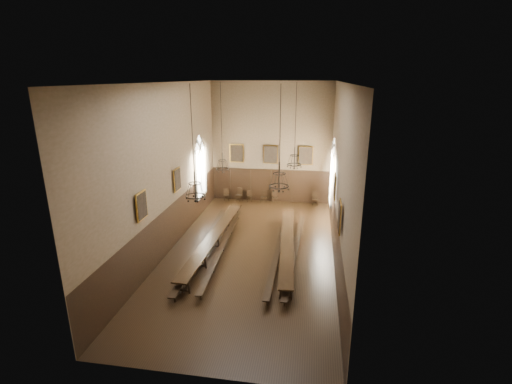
% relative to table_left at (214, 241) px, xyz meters
% --- Properties ---
extents(floor, '(9.00, 18.00, 0.02)m').
position_rel_table_left_xyz_m(floor, '(2.11, -0.21, -0.41)').
color(floor, black).
rests_on(floor, ground).
extents(ceiling, '(9.00, 18.00, 0.02)m').
position_rel_table_left_xyz_m(ceiling, '(2.11, -0.21, 8.61)').
color(ceiling, black).
rests_on(ceiling, ground).
extents(wall_back, '(9.00, 0.02, 9.00)m').
position_rel_table_left_xyz_m(wall_back, '(2.11, 8.80, 4.10)').
color(wall_back, '#79614A').
rests_on(wall_back, ground).
extents(wall_front, '(9.00, 0.02, 9.00)m').
position_rel_table_left_xyz_m(wall_front, '(2.11, -9.22, 4.10)').
color(wall_front, '#79614A').
rests_on(wall_front, ground).
extents(wall_left, '(0.02, 18.00, 9.00)m').
position_rel_table_left_xyz_m(wall_left, '(-2.40, -0.21, 4.10)').
color(wall_left, '#79614A').
rests_on(wall_left, ground).
extents(wall_right, '(0.02, 18.00, 9.00)m').
position_rel_table_left_xyz_m(wall_right, '(6.62, -0.21, 4.10)').
color(wall_right, '#79614A').
rests_on(wall_right, ground).
extents(wainscot_panelling, '(9.00, 18.00, 2.50)m').
position_rel_table_left_xyz_m(wainscot_panelling, '(2.11, -0.21, 0.85)').
color(wainscot_panelling, black).
rests_on(wainscot_panelling, floor).
extents(table_left, '(1.08, 10.36, 0.81)m').
position_rel_table_left_xyz_m(table_left, '(0.00, 0.00, 0.00)').
color(table_left, black).
rests_on(table_left, floor).
extents(table_right, '(1.31, 9.75, 0.76)m').
position_rel_table_left_xyz_m(table_right, '(4.09, -0.06, -0.02)').
color(table_right, black).
rests_on(table_right, floor).
extents(bench_left_outer, '(0.72, 10.70, 0.48)m').
position_rel_table_left_xyz_m(bench_left_outer, '(-0.49, -0.47, -0.10)').
color(bench_left_outer, black).
rests_on(bench_left_outer, floor).
extents(bench_left_inner, '(0.69, 10.35, 0.47)m').
position_rel_table_left_xyz_m(bench_left_inner, '(0.58, -0.29, -0.11)').
color(bench_left_inner, black).
rests_on(bench_left_inner, floor).
extents(bench_right_inner, '(0.31, 9.79, 0.44)m').
position_rel_table_left_xyz_m(bench_right_inner, '(3.63, -0.47, -0.12)').
color(bench_right_inner, black).
rests_on(bench_right_inner, floor).
extents(bench_right_outer, '(0.70, 10.04, 0.45)m').
position_rel_table_left_xyz_m(bench_right_outer, '(4.56, -0.33, -0.12)').
color(bench_right_outer, black).
rests_on(bench_right_outer, floor).
extents(chair_0, '(0.50, 0.50, 0.90)m').
position_rel_table_left_xyz_m(chair_0, '(-1.29, 8.31, -0.13)').
color(chair_0, black).
rests_on(chair_0, floor).
extents(chair_1, '(0.58, 0.58, 1.04)m').
position_rel_table_left_xyz_m(chair_1, '(-0.29, 8.30, -0.09)').
color(chair_1, black).
rests_on(chair_1, floor).
extents(chair_2, '(0.44, 0.44, 0.86)m').
position_rel_table_left_xyz_m(chair_2, '(0.54, 8.35, -0.14)').
color(chair_2, black).
rests_on(chair_2, floor).
extents(chair_3, '(0.46, 0.46, 0.91)m').
position_rel_table_left_xyz_m(chair_3, '(1.65, 8.31, -0.13)').
color(chair_3, black).
rests_on(chair_3, floor).
extents(chair_4, '(0.46, 0.46, 0.87)m').
position_rel_table_left_xyz_m(chair_4, '(2.50, 8.38, -0.14)').
color(chair_4, black).
rests_on(chair_4, floor).
extents(chair_7, '(0.49, 0.49, 1.03)m').
position_rel_table_left_xyz_m(chair_7, '(5.56, 8.30, -0.09)').
color(chair_7, black).
rests_on(chair_7, floor).
extents(chandelier_back_left, '(0.77, 0.77, 4.99)m').
position_rel_table_left_xyz_m(chandelier_back_left, '(0.10, 1.92, 4.12)').
color(chandelier_back_left, black).
rests_on(chandelier_back_left, ceiling).
extents(chandelier_back_right, '(0.82, 0.82, 4.67)m').
position_rel_table_left_xyz_m(chandelier_back_right, '(4.23, 2.21, 4.39)').
color(chandelier_back_right, black).
rests_on(chandelier_back_right, ceiling).
extents(chandelier_front_left, '(0.91, 0.91, 5.06)m').
position_rel_table_left_xyz_m(chandelier_front_left, '(0.08, -3.12, 4.01)').
color(chandelier_front_left, black).
rests_on(chandelier_front_left, ceiling).
extents(chandelier_front_right, '(0.86, 0.86, 4.41)m').
position_rel_table_left_xyz_m(chandelier_front_right, '(3.88, -3.16, 4.63)').
color(chandelier_front_right, black).
rests_on(chandelier_front_right, ceiling).
extents(portrait_back_0, '(1.10, 0.12, 1.40)m').
position_rel_table_left_xyz_m(portrait_back_0, '(-0.49, 8.67, 3.30)').
color(portrait_back_0, '#AB7B29').
rests_on(portrait_back_0, wall_back).
extents(portrait_back_1, '(1.10, 0.12, 1.40)m').
position_rel_table_left_xyz_m(portrait_back_1, '(2.11, 8.67, 3.30)').
color(portrait_back_1, '#AB7B29').
rests_on(portrait_back_1, wall_back).
extents(portrait_back_2, '(1.10, 0.12, 1.40)m').
position_rel_table_left_xyz_m(portrait_back_2, '(4.71, 8.67, 3.30)').
color(portrait_back_2, '#AB7B29').
rests_on(portrait_back_2, wall_back).
extents(portrait_left_0, '(0.12, 1.00, 1.30)m').
position_rel_table_left_xyz_m(portrait_left_0, '(-2.27, 0.79, 3.30)').
color(portrait_left_0, '#AB7B29').
rests_on(portrait_left_0, wall_left).
extents(portrait_left_1, '(0.12, 1.00, 1.30)m').
position_rel_table_left_xyz_m(portrait_left_1, '(-2.27, -3.71, 3.30)').
color(portrait_left_1, '#AB7B29').
rests_on(portrait_left_1, wall_left).
extents(portrait_right_0, '(0.12, 1.00, 1.30)m').
position_rel_table_left_xyz_m(portrait_right_0, '(6.49, 0.79, 3.30)').
color(portrait_right_0, '#AB7B29').
rests_on(portrait_right_0, wall_right).
extents(portrait_right_1, '(0.12, 1.00, 1.30)m').
position_rel_table_left_xyz_m(portrait_right_1, '(6.49, -3.71, 3.30)').
color(portrait_right_1, '#AB7B29').
rests_on(portrait_right_1, wall_right).
extents(window_right, '(0.20, 2.20, 4.60)m').
position_rel_table_left_xyz_m(window_right, '(6.54, 5.29, 3.00)').
color(window_right, white).
rests_on(window_right, wall_right).
extents(window_left, '(0.20, 2.20, 4.60)m').
position_rel_table_left_xyz_m(window_left, '(-2.32, 5.29, 3.00)').
color(window_left, white).
rests_on(window_left, wall_left).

